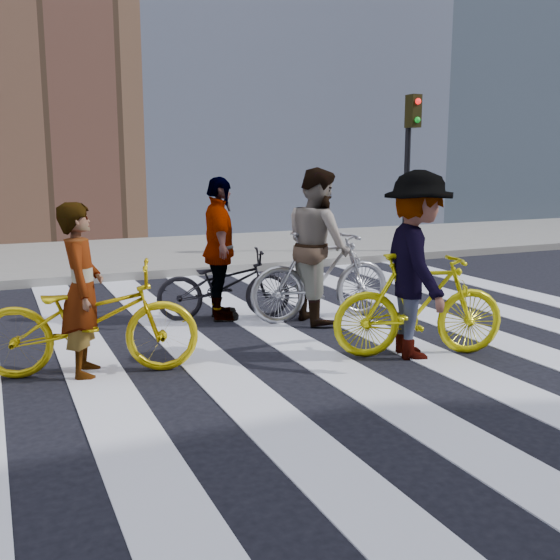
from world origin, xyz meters
TOP-DOWN VIEW (x-y plane):
  - ground at (0.00, 0.00)m, footprint 100.00×100.00m
  - sidewalk_far at (0.00, 7.50)m, footprint 100.00×5.00m
  - zebra_crosswalk at (0.00, 0.00)m, footprint 8.25×10.00m
  - traffic_signal at (4.40, 5.32)m, footprint 0.22×0.42m
  - bike_yellow_left at (-2.77, 0.18)m, footprint 2.15×1.17m
  - bike_silver_mid at (0.23, 1.21)m, footprint 1.93×0.62m
  - bike_yellow_right at (0.44, -0.58)m, footprint 1.88×1.02m
  - bike_dark_rear at (-0.88, 1.77)m, footprint 1.80×0.96m
  - rider_left at (-2.82, 0.18)m, footprint 0.52×0.67m
  - rider_mid at (0.18, 1.21)m, footprint 0.77×0.97m
  - rider_right at (0.39, -0.58)m, footprint 1.05×1.40m
  - rider_rear at (-0.93, 1.77)m, footprint 0.67×1.14m

SIDE VIEW (x-z plane):
  - ground at x=0.00m, z-range 0.00..0.00m
  - zebra_crosswalk at x=0.00m, z-range 0.00..0.01m
  - sidewalk_far at x=0.00m, z-range 0.00..0.15m
  - bike_dark_rear at x=-0.88m, z-range 0.00..0.90m
  - bike_yellow_left at x=-2.77m, z-range 0.00..1.07m
  - bike_yellow_right at x=0.44m, z-range 0.00..1.09m
  - bike_silver_mid at x=0.23m, z-range 0.00..1.15m
  - rider_left at x=-2.82m, z-range 0.00..1.64m
  - rider_rear at x=-0.93m, z-range 0.00..1.82m
  - rider_right at x=0.39m, z-range 0.00..1.93m
  - rider_mid at x=0.18m, z-range 0.00..1.94m
  - traffic_signal at x=4.40m, z-range 0.62..3.94m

